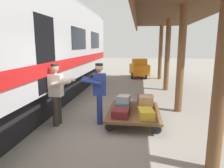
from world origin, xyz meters
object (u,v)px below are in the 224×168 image
suitcase_maroon_trunk (121,112)px  suitcase_cream_canvas (124,102)px  suitcase_gray_aluminum (124,99)px  luggage_cart (134,112)px  suitcase_red_plastic (145,107)px  porter_in_overalls (99,91)px  suitcase_teal_softside (123,106)px  suitcase_burgundy_valise (145,101)px  porter_by_door (57,92)px  suitcase_yellow_case (146,113)px  baggage_tug (139,69)px  suitcase_tan_vintage (146,100)px

suitcase_maroon_trunk → suitcase_cream_canvas: size_ratio=1.18×
suitcase_maroon_trunk → suitcase_gray_aluminum: suitcase_gray_aluminum is taller
luggage_cart → suitcase_gray_aluminum: (0.30, -0.02, 0.37)m
suitcase_red_plastic → suitcase_maroon_trunk: bearing=39.8°
suitcase_cream_canvas → porter_in_overalls: porter_in_overalls is taller
luggage_cart → suitcase_teal_softside: size_ratio=3.45×
suitcase_burgundy_valise → luggage_cart: bearing=59.0°
suitcase_burgundy_valise → porter_by_door: bearing=24.2°
suitcase_gray_aluminum → porter_by_door: bearing=17.3°
suitcase_teal_softside → suitcase_yellow_case: 0.86m
suitcase_teal_softside → suitcase_red_plastic: (-0.66, 0.00, -0.02)m
suitcase_maroon_trunk → suitcase_burgundy_valise: size_ratio=0.97×
suitcase_yellow_case → porter_by_door: (2.42, -0.01, 0.49)m
porter_in_overalls → suitcase_red_plastic: bearing=-169.3°
baggage_tug → suitcase_cream_canvas: bearing=86.6°
suitcase_cream_canvas → porter_by_door: 2.13m
luggage_cart → baggage_tug: (-0.13, -8.18, 0.34)m
suitcase_maroon_trunk → suitcase_burgundy_valise: bearing=-121.0°
luggage_cart → suitcase_yellow_case: suitcase_yellow_case is taller
suitcase_red_plastic → luggage_cart: bearing=0.0°
porter_by_door → baggage_tug: 9.00m
suitcase_gray_aluminum → porter_in_overalls: porter_in_overalls is taller
porter_by_door → suitcase_tan_vintage: bearing=-168.0°
suitcase_maroon_trunk → baggage_tug: bearing=-93.0°
suitcase_maroon_trunk → suitcase_cream_canvas: bearing=-90.0°
suitcase_teal_softside → suitcase_gray_aluminum: 0.22m
suitcase_teal_softside → suitcase_maroon_trunk: bearing=90.0°
suitcase_maroon_trunk → suitcase_cream_canvas: suitcase_maroon_trunk is taller
suitcase_red_plastic → porter_by_door: 2.52m
suitcase_maroon_trunk → suitcase_tan_vintage: bearing=-141.9°
porter_in_overalls → suitcase_cream_canvas: bearing=-129.3°
suitcase_maroon_trunk → baggage_tug: (-0.46, -8.73, 0.19)m
suitcase_gray_aluminum → porter_by_door: porter_by_door is taller
porter_by_door → suitcase_gray_aluminum: bearing=-162.7°
suitcase_teal_softside → suitcase_yellow_case: bearing=140.2°
suitcase_maroon_trunk → suitcase_yellow_case: suitcase_yellow_case is taller
suitcase_burgundy_valise → porter_in_overalls: (1.31, 0.80, 0.45)m
suitcase_tan_vintage → baggage_tug: 8.20m
porter_in_overalls → porter_by_door: same height
suitcase_tan_vintage → suitcase_gray_aluminum: size_ratio=1.08×
suitcase_cream_canvas → baggage_tug: size_ratio=0.25×
suitcase_yellow_case → suitcase_tan_vintage: suitcase_tan_vintage is taller
suitcase_teal_softside → baggage_tug: (-0.46, -8.18, 0.18)m
porter_in_overalls → porter_by_door: (1.10, 0.29, 0.00)m
suitcase_yellow_case → porter_by_door: porter_by_door is taller
porter_by_door → porter_in_overalls: bearing=-165.3°
suitcase_maroon_trunk → suitcase_yellow_case: (-0.66, 0.00, 0.00)m
baggage_tug → porter_by_door: bearing=75.7°
suitcase_yellow_case → porter_by_door: bearing=-0.3°
suitcase_gray_aluminum → suitcase_tan_vintage: bearing=176.7°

